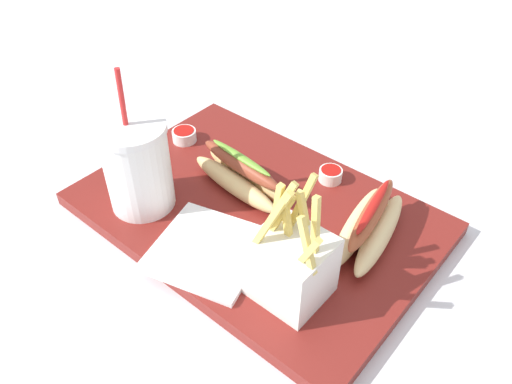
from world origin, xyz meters
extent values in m
cube|color=silver|center=(0.00, 0.00, -0.01)|extent=(2.40, 2.40, 0.02)
cube|color=maroon|center=(0.00, 0.00, 0.01)|extent=(0.49, 0.33, 0.02)
cylinder|color=white|center=(0.13, 0.09, 0.08)|extent=(0.09, 0.09, 0.12)
cylinder|color=white|center=(0.13, 0.09, 0.15)|extent=(0.09, 0.09, 0.01)
cylinder|color=red|center=(0.14, 0.09, 0.19)|extent=(0.01, 0.01, 0.08)
cube|color=white|center=(-0.12, 0.09, 0.06)|extent=(0.08, 0.08, 0.08)
cube|color=#E5C660|center=(-0.11, 0.08, 0.12)|extent=(0.02, 0.01, 0.06)
cube|color=#E5C660|center=(-0.10, 0.08, 0.12)|extent=(0.03, 0.03, 0.07)
cube|color=#E5C660|center=(-0.10, 0.09, 0.13)|extent=(0.04, 0.01, 0.09)
cube|color=#E5C660|center=(-0.10, 0.10, 0.14)|extent=(0.03, 0.04, 0.09)
cube|color=#E5C660|center=(-0.15, 0.10, 0.12)|extent=(0.04, 0.01, 0.07)
cube|color=#E5C660|center=(-0.15, 0.08, 0.13)|extent=(0.02, 0.02, 0.09)
cube|color=#E5C660|center=(-0.10, 0.08, 0.13)|extent=(0.02, 0.01, 0.08)
cube|color=#E5C660|center=(-0.15, 0.10, 0.13)|extent=(0.03, 0.02, 0.06)
cube|color=#E5C660|center=(-0.10, 0.06, 0.11)|extent=(0.02, 0.01, 0.06)
cube|color=#E5C660|center=(-0.12, 0.06, 0.12)|extent=(0.01, 0.03, 0.08)
cube|color=#E5C660|center=(-0.11, 0.06, 0.13)|extent=(0.02, 0.04, 0.08)
ellipsoid|color=#DBB775|center=(0.04, -0.03, 0.04)|extent=(0.17, 0.04, 0.03)
ellipsoid|color=#DBB775|center=(0.05, -0.01, 0.04)|extent=(0.17, 0.04, 0.03)
ellipsoid|color=brown|center=(0.04, -0.02, 0.06)|extent=(0.16, 0.04, 0.02)
ellipsoid|color=#6B9E33|center=(0.04, -0.02, 0.08)|extent=(0.12, 0.02, 0.01)
ellipsoid|color=#E5C689|center=(-0.14, -0.05, 0.04)|extent=(0.06, 0.17, 0.03)
ellipsoid|color=#E5C689|center=(-0.17, -0.05, 0.04)|extent=(0.06, 0.17, 0.03)
ellipsoid|color=#994728|center=(-0.15, -0.05, 0.07)|extent=(0.05, 0.15, 0.02)
ellipsoid|color=red|center=(-0.15, -0.05, 0.08)|extent=(0.03, 0.12, 0.01)
cylinder|color=white|center=(-0.04, -0.12, 0.03)|extent=(0.03, 0.03, 0.02)
cylinder|color=#B2140F|center=(-0.04, -0.12, 0.04)|extent=(0.03, 0.03, 0.01)
cylinder|color=white|center=(0.20, -0.05, 0.03)|extent=(0.04, 0.04, 0.02)
cylinder|color=#B2140F|center=(0.20, -0.05, 0.04)|extent=(0.03, 0.03, 0.01)
cube|color=white|center=(-0.01, 0.10, 0.02)|extent=(0.16, 0.16, 0.01)
camera|label=1|loc=(-0.34, 0.41, 0.51)|focal=35.94mm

